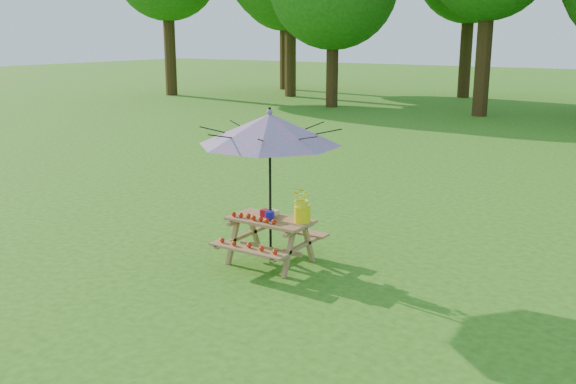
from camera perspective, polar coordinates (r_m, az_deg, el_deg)
The scene contains 5 objects.
picnic_table at distance 9.23m, azimuth -1.57°, elevation -4.42°, with size 1.20×1.32×0.67m.
patio_umbrella at distance 8.85m, azimuth -1.63°, elevation 5.60°, with size 2.53×2.53×2.25m.
produce_bins at distance 9.16m, azimuth -1.66°, elevation -1.97°, with size 0.29×0.39×0.13m.
tomatoes_row at distance 9.06m, azimuth -3.01°, elevation -2.28°, with size 0.77×0.13×0.07m, color red, non-canonical shape.
flower_bucket at distance 8.88m, azimuth 1.28°, elevation -1.01°, with size 0.37×0.34×0.51m.
Camera 1 is at (0.33, -5.13, 3.23)m, focal length 40.00 mm.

